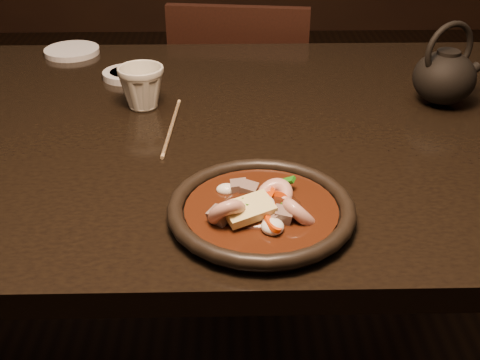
{
  "coord_description": "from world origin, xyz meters",
  "views": [
    {
      "loc": [
        0.17,
        -0.98,
        1.22
      ],
      "look_at": [
        0.19,
        -0.28,
        0.8
      ],
      "focal_mm": 45.0,
      "sensor_mm": 36.0,
      "label": 1
    }
  ],
  "objects_px": {
    "chair": "(242,122)",
    "teapot": "(445,75)",
    "tea_cup": "(142,86)",
    "table": "(136,162)",
    "plate": "(261,210)"
  },
  "relations": [
    {
      "from": "teapot",
      "to": "chair",
      "type": "bearing_deg",
      "value": 99.04
    },
    {
      "from": "chair",
      "to": "tea_cup",
      "type": "relative_size",
      "value": 9.43
    },
    {
      "from": "chair",
      "to": "table",
      "type": "bearing_deg",
      "value": 79.0
    },
    {
      "from": "plate",
      "to": "tea_cup",
      "type": "relative_size",
      "value": 2.97
    },
    {
      "from": "table",
      "to": "chair",
      "type": "xyz_separation_m",
      "value": [
        0.21,
        0.65,
        -0.23
      ]
    },
    {
      "from": "chair",
      "to": "plate",
      "type": "relative_size",
      "value": 3.17
    },
    {
      "from": "teapot",
      "to": "plate",
      "type": "bearing_deg",
      "value": -157.71
    },
    {
      "from": "chair",
      "to": "plate",
      "type": "distance_m",
      "value": 1.0
    },
    {
      "from": "plate",
      "to": "tea_cup",
      "type": "bearing_deg",
      "value": 118.49
    },
    {
      "from": "table",
      "to": "teapot",
      "type": "xyz_separation_m",
      "value": [
        0.58,
        0.08,
        0.14
      ]
    },
    {
      "from": "plate",
      "to": "table",
      "type": "bearing_deg",
      "value": 125.78
    },
    {
      "from": "chair",
      "to": "tea_cup",
      "type": "xyz_separation_m",
      "value": [
        -0.2,
        -0.57,
        0.35
      ]
    },
    {
      "from": "chair",
      "to": "teapot",
      "type": "bearing_deg",
      "value": 130.25
    },
    {
      "from": "tea_cup",
      "to": "teapot",
      "type": "bearing_deg",
      "value": 0.39
    },
    {
      "from": "teapot",
      "to": "tea_cup",
      "type": "bearing_deg",
      "value": 156.48
    }
  ]
}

